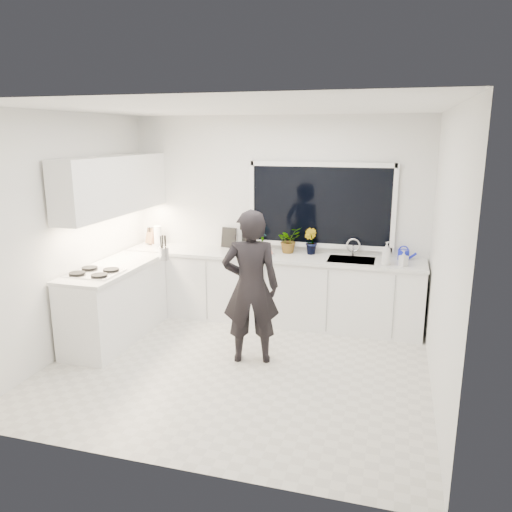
% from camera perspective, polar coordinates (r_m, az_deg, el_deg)
% --- Properties ---
extents(floor, '(4.00, 3.50, 0.02)m').
position_cam_1_polar(floor, '(5.55, -2.16, -12.60)').
color(floor, beige).
rests_on(floor, ground).
extents(wall_back, '(4.00, 0.02, 2.70)m').
position_cam_1_polar(wall_back, '(6.76, 2.34, 4.34)').
color(wall_back, white).
rests_on(wall_back, ground).
extents(wall_left, '(0.02, 3.50, 2.70)m').
position_cam_1_polar(wall_left, '(6.02, -20.82, 2.28)').
color(wall_left, white).
rests_on(wall_left, ground).
extents(wall_right, '(0.02, 3.50, 2.70)m').
position_cam_1_polar(wall_right, '(4.88, 20.77, -0.24)').
color(wall_right, white).
rests_on(wall_right, ground).
extents(ceiling, '(4.00, 3.50, 0.02)m').
position_cam_1_polar(ceiling, '(4.98, -2.45, 16.68)').
color(ceiling, white).
rests_on(ceiling, wall_back).
extents(window, '(1.80, 0.02, 1.00)m').
position_cam_1_polar(window, '(6.59, 7.39, 5.74)').
color(window, black).
rests_on(window, wall_back).
extents(base_cabinets_back, '(3.92, 0.58, 0.88)m').
position_cam_1_polar(base_cabinets_back, '(6.68, 1.64, -3.80)').
color(base_cabinets_back, white).
rests_on(base_cabinets_back, floor).
extents(base_cabinets_left, '(0.58, 1.60, 0.88)m').
position_cam_1_polar(base_cabinets_left, '(6.34, -15.77, -5.31)').
color(base_cabinets_left, white).
rests_on(base_cabinets_left, floor).
extents(countertop_back, '(3.94, 0.62, 0.04)m').
position_cam_1_polar(countertop_back, '(6.55, 1.64, 0.01)').
color(countertop_back, silver).
rests_on(countertop_back, base_cabinets_back).
extents(countertop_left, '(0.62, 1.60, 0.04)m').
position_cam_1_polar(countertop_left, '(6.21, -16.04, -1.29)').
color(countertop_left, silver).
rests_on(countertop_left, base_cabinets_left).
extents(upper_cabinets, '(0.34, 2.10, 0.70)m').
position_cam_1_polar(upper_cabinets, '(6.40, -15.88, 7.81)').
color(upper_cabinets, white).
rests_on(upper_cabinets, wall_left).
extents(sink, '(0.58, 0.42, 0.14)m').
position_cam_1_polar(sink, '(6.40, 10.82, -0.84)').
color(sink, silver).
rests_on(sink, countertop_back).
extents(faucet, '(0.03, 0.03, 0.22)m').
position_cam_1_polar(faucet, '(6.56, 11.04, 0.94)').
color(faucet, silver).
rests_on(faucet, countertop_back).
extents(stovetop, '(0.56, 0.48, 0.03)m').
position_cam_1_polar(stovetop, '(5.93, -17.98, -1.78)').
color(stovetop, black).
rests_on(stovetop, countertop_left).
extents(person, '(0.70, 0.55, 1.70)m').
position_cam_1_polar(person, '(5.39, -0.61, -3.58)').
color(person, black).
rests_on(person, floor).
extents(pizza_tray, '(0.60, 0.52, 0.03)m').
position_cam_1_polar(pizza_tray, '(6.57, -0.17, 0.39)').
color(pizza_tray, silver).
rests_on(pizza_tray, countertop_back).
extents(pizza, '(0.54, 0.46, 0.01)m').
position_cam_1_polar(pizza, '(6.57, -0.17, 0.53)').
color(pizza, '#BA3C18').
rests_on(pizza, pizza_tray).
extents(watering_can, '(0.16, 0.16, 0.13)m').
position_cam_1_polar(watering_can, '(6.51, 16.49, 0.13)').
color(watering_can, '#141EBB').
rests_on(watering_can, countertop_back).
extents(paper_towel_roll, '(0.12, 0.12, 0.26)m').
position_cam_1_polar(paper_towel_roll, '(7.20, -11.15, 2.23)').
color(paper_towel_roll, white).
rests_on(paper_towel_roll, countertop_back).
extents(knife_block, '(0.16, 0.14, 0.22)m').
position_cam_1_polar(knife_block, '(7.29, -11.81, 2.18)').
color(knife_block, '#9B7B48').
rests_on(knife_block, countertop_back).
extents(utensil_crock, '(0.16, 0.16, 0.16)m').
position_cam_1_polar(utensil_crock, '(6.35, -10.49, 0.28)').
color(utensil_crock, '#B8B9BD').
rests_on(utensil_crock, countertop_left).
extents(picture_frame_large, '(0.22, 0.06, 0.28)m').
position_cam_1_polar(picture_frame_large, '(6.93, -3.13, 2.12)').
color(picture_frame_large, black).
rests_on(picture_frame_large, countertop_back).
extents(picture_frame_small, '(0.24, 0.10, 0.30)m').
position_cam_1_polar(picture_frame_small, '(6.83, -0.59, 2.06)').
color(picture_frame_small, black).
rests_on(picture_frame_small, countertop_back).
extents(herb_plants, '(0.86, 0.41, 0.34)m').
position_cam_1_polar(herb_plants, '(6.62, 3.85, 1.81)').
color(herb_plants, '#26662D').
rests_on(herb_plants, countertop_back).
extents(soap_bottles, '(0.34, 0.15, 0.28)m').
position_cam_1_polar(soap_bottles, '(6.19, 15.20, 0.13)').
color(soap_bottles, '#D8BF66').
rests_on(soap_bottles, countertop_back).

